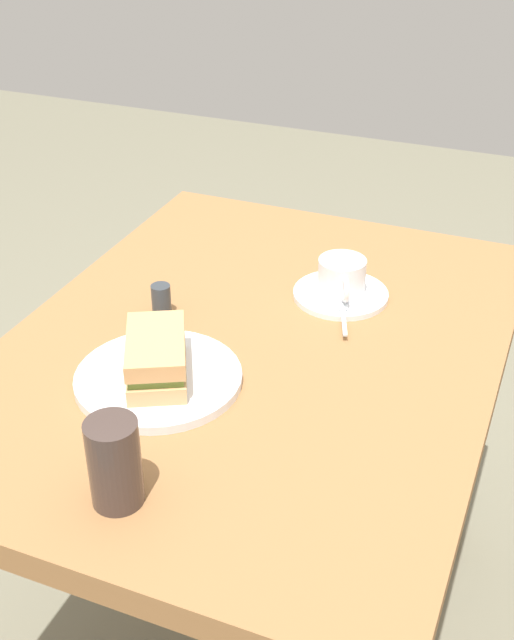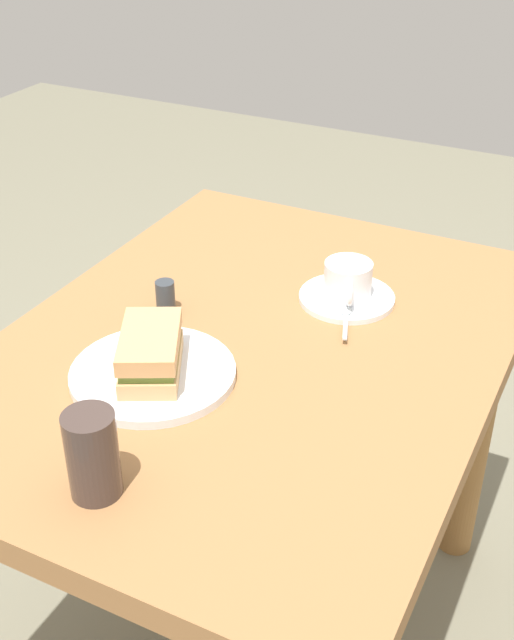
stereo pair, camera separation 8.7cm
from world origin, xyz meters
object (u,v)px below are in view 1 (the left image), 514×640
dining_table (254,409)px  coffee_cup (342,276)px  sandwich_front (156,357)px  spoon (343,313)px  drinking_glass (115,463)px  sandwich_plate (159,378)px  salt_shaker (161,300)px  coffee_saucer (341,294)px

dining_table → coffee_cup: (-0.18, 0.09, 0.18)m
dining_table → sandwich_front: 0.26m
spoon → drinking_glass: 0.52m
sandwich_front → drinking_glass: bearing=16.5°
dining_table → sandwich_plate: 0.23m
sandwich_front → coffee_cup: (-0.34, 0.17, -0.00)m
dining_table → salt_shaker: 0.24m
dining_table → salt_shaker: bearing=-95.6°
coffee_cup → salt_shaker: coffee_cup is taller
dining_table → drinking_glass: (0.39, -0.02, 0.19)m
coffee_saucer → drinking_glass: (0.57, -0.10, 0.05)m
sandwich_plate → spoon: (-0.27, 0.20, 0.01)m
coffee_saucer → salt_shaker: (0.17, -0.26, 0.02)m
sandwich_front → drinking_glass: (0.23, 0.07, 0.01)m
salt_shaker → drinking_glass: drinking_glass is taller
sandwich_plate → coffee_saucer: sandwich_plate is taller
dining_table → salt_shaker: size_ratio=17.99×
sandwich_plate → drinking_glass: drinking_glass is taller
sandwich_front → drinking_glass: drinking_glass is taller
drinking_glass → coffee_cup: bearing=169.6°
dining_table → sandwich_front: (0.16, -0.09, 0.18)m
coffee_saucer → sandwich_plate: bearing=-27.0°
coffee_saucer → coffee_cup: size_ratio=1.56×
sandwich_plate → drinking_glass: 0.25m
dining_table → coffee_cup: 0.27m
sandwich_plate → coffee_cup: (-0.34, 0.17, 0.04)m
coffee_saucer → spoon: (0.07, 0.03, 0.01)m
sandwich_plate → coffee_cup: 0.38m
sandwich_front → drinking_glass: size_ratio=1.45×
sandwich_front → spoon: bearing=143.9°
sandwich_plate → coffee_saucer: (-0.34, 0.17, -0.00)m
spoon → salt_shaker: 0.30m
salt_shaker → drinking_glass: 0.43m
coffee_saucer → drinking_glass: 0.58m
sandwich_front → coffee_cup: sandwich_front is taller
coffee_cup → drinking_glass: (0.57, -0.10, 0.02)m
sandwich_front → spoon: (-0.27, 0.20, -0.03)m
sandwich_plate → spoon: size_ratio=2.54×
salt_shaker → coffee_cup: bearing=123.1°
salt_shaker → dining_table: bearing=84.4°
sandwich_front → coffee_cup: bearing=153.1°
salt_shaker → drinking_glass: size_ratio=0.48×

